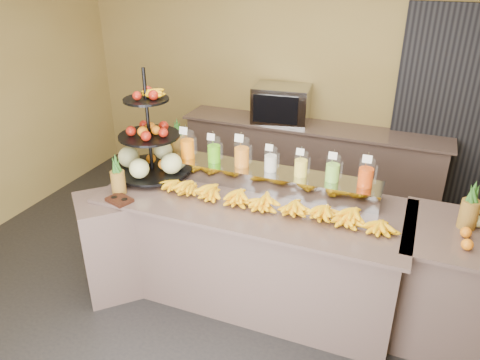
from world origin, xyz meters
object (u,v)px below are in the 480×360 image
Objects in this scene: fruit_stand at (155,151)px; oven_warmer at (281,104)px; banana_heap at (267,198)px; condiment_caddy at (119,200)px; pitcher_tray at (270,179)px.

oven_warmer is at bearing 86.38° from fruit_stand.
banana_heap is 1.12m from fruit_stand.
banana_heap is 1.19m from condiment_caddy.
pitcher_tray reaches higher than condiment_caddy.
oven_warmer reaches higher than pitcher_tray.
banana_heap is at bearing -81.81° from oven_warmer.
fruit_stand is (-1.09, 0.16, 0.17)m from banana_heap.
pitcher_tray is 2.90× the size of oven_warmer.
banana_heap is at bearing -75.33° from pitcher_tray.
oven_warmer is at bearing 75.67° from condiment_caddy.
oven_warmer reaches higher than banana_heap.
banana_heap is 2.02× the size of fruit_stand.
fruit_stand is (-1.01, -0.17, 0.17)m from pitcher_tray.
fruit_stand reaches higher than oven_warmer.
fruit_stand reaches higher than condiment_caddy.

